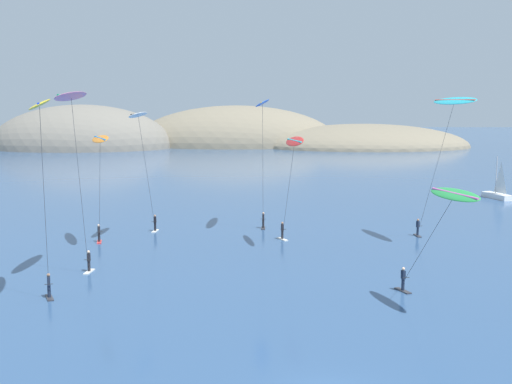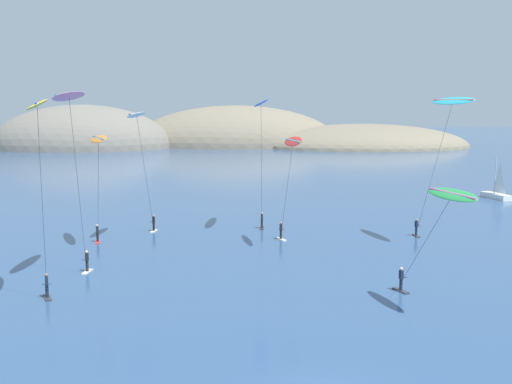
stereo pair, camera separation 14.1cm
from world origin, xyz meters
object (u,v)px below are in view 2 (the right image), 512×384
Objects in this scene: kitesurfer_cyan at (452,110)px; kitesurfer_orange at (100,147)px; kitesurfer_pink at (72,108)px; kitesurfer_blue at (263,111)px; kitesurfer_white at (140,127)px; kitesurfer_red at (293,151)px; kitesurfer_yellow at (40,121)px; kitesurfer_green at (448,205)px; sailboat_near at (496,194)px.

kitesurfer_orange is (-30.96, -0.38, -3.20)m from kitesurfer_cyan.
kitesurfer_blue is at bearing 52.70° from kitesurfer_pink.
kitesurfer_white is 4.29m from kitesurfer_orange.
kitesurfer_pink is 19.63m from kitesurfer_red.
kitesurfer_cyan reaches higher than kitesurfer_yellow.
kitesurfer_red is 0.76× the size of kitesurfer_yellow.
kitesurfer_blue is 12.15m from kitesurfer_white.
kitesurfer_cyan is 1.33× the size of kitesurfer_orange.
kitesurfer_red reaches higher than kitesurfer_green.
kitesurfer_blue is at bearing 60.04° from kitesurfer_yellow.
kitesurfer_orange is (-0.84, 11.02, -3.51)m from kitesurfer_pink.
kitesurfer_pink is 1.13× the size of kitesurfer_white.
kitesurfer_red is 17.02m from kitesurfer_orange.
kitesurfer_orange is at bearing 178.14° from kitesurfer_red.
kitesurfer_blue is 27.74m from kitesurfer_green.
sailboat_near is 42.77m from kitesurfer_red.
kitesurfer_pink is at bearing -138.18° from sailboat_near.
kitesurfer_green reaches higher than sailboat_near.
kitesurfer_cyan is 20.11m from kitesurfer_green.
kitesurfer_cyan is 1.34× the size of kitesurfer_red.
kitesurfer_pink is at bearing -127.30° from kitesurfer_blue.
kitesurfer_yellow reaches higher than kitesurfer_green.
kitesurfer_cyan is at bearing 3.82° from kitesurfer_red.
kitesurfer_white is at bearing -158.73° from kitesurfer_blue.
kitesurfer_cyan reaches higher than sailboat_near.
kitesurfer_white is at bearing 137.25° from kitesurfer_green.
kitesurfer_yellow is at bearing -92.27° from kitesurfer_pink.
kitesurfer_yellow is at bearing -149.99° from kitesurfer_cyan.
sailboat_near is 34.95m from kitesurfer_cyan.
kitesurfer_cyan reaches higher than kitesurfer_white.
kitesurfer_cyan is at bearing 20.73° from kitesurfer_pink.
kitesurfer_white is at bearing 82.59° from kitesurfer_yellow.
kitesurfer_pink reaches higher than kitesurfer_white.
sailboat_near is at bearing 41.82° from kitesurfer_pink.
kitesurfer_white is (-27.82, 2.01, -1.50)m from kitesurfer_cyan.
sailboat_near is 0.69× the size of kitesurfer_green.
kitesurfer_red is 19.60m from kitesurfer_green.
kitesurfer_yellow is (-30.37, -17.54, -0.40)m from kitesurfer_cyan.
kitesurfer_yellow is (-24.78, 1.01, 5.00)m from kitesurfer_green.
sailboat_near is 0.58× the size of kitesurfer_orange.
kitesurfer_orange is at bearing -179.29° from kitesurfer_cyan.
kitesurfer_red is (16.16, 10.47, -3.80)m from kitesurfer_pink.
kitesurfer_orange is (-46.24, -29.59, 8.41)m from sailboat_near.
kitesurfer_orange is 0.77× the size of kitesurfer_yellow.
kitesurfer_blue is 1.31× the size of kitesurfer_orange.
kitesurfer_white is (-43.10, -27.20, 10.11)m from sailboat_near.
kitesurfer_green is at bearing -66.22° from kitesurfer_blue.
kitesurfer_pink reaches higher than kitesurfer_orange.
sailboat_near is at bearing 62.40° from kitesurfer_cyan.
kitesurfer_pink is at bearing -85.63° from kitesurfer_orange.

